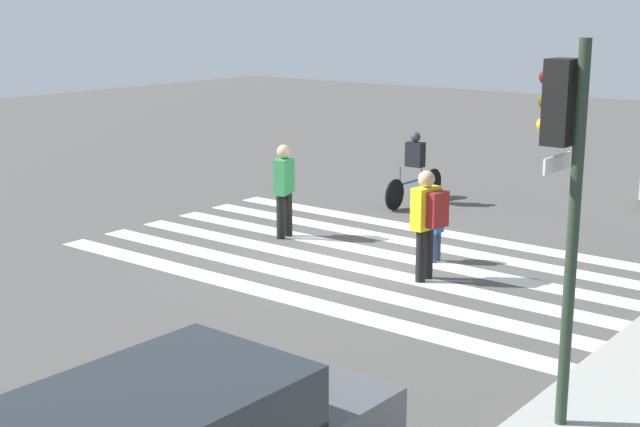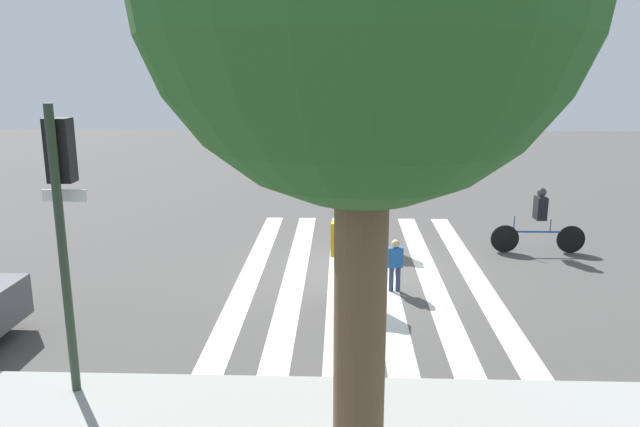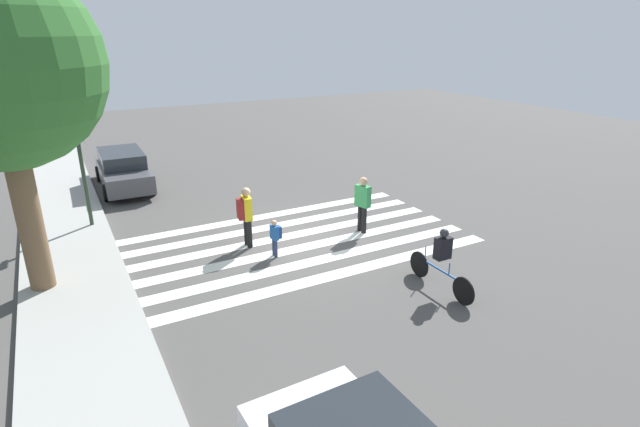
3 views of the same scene
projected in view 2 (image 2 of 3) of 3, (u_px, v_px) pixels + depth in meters
ground_plane at (362, 273)px, 13.89m from camera, size 60.00×60.00×0.00m
crosswalk_stripes at (362, 273)px, 13.89m from camera, size 5.41×10.00×0.01m
traffic_light at (62, 197)px, 8.17m from camera, size 0.60×0.50×4.08m
pedestrian_child_with_backpack at (344, 247)px, 12.15m from camera, size 0.53×0.46×1.82m
pedestrian_adult_tall_backpack at (395, 261)px, 12.67m from camera, size 0.31×0.27×1.10m
pedestrian_adult_yellow_jacket at (371, 208)px, 15.65m from camera, size 0.55×0.36×1.81m
cyclist_far_lane at (539, 218)px, 15.19m from camera, size 2.30×0.40×1.63m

